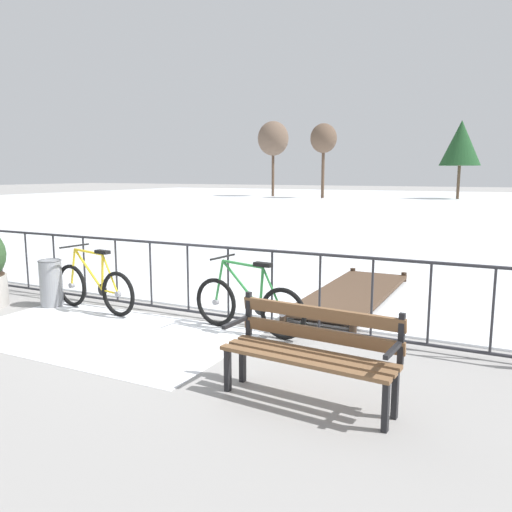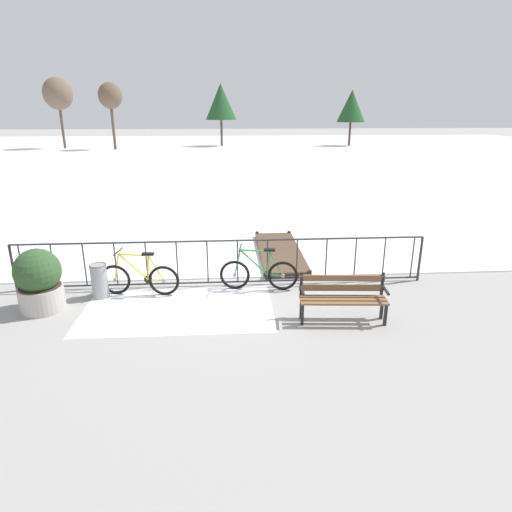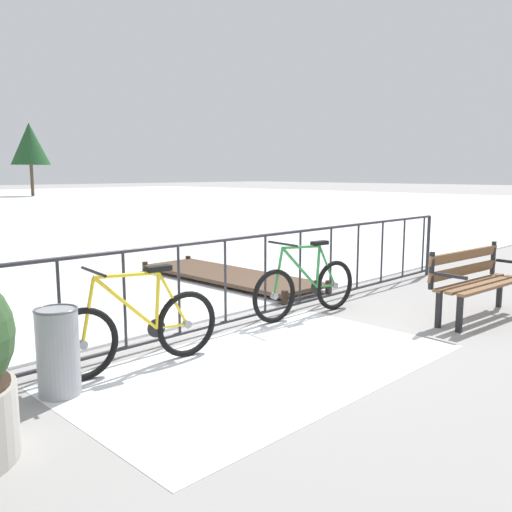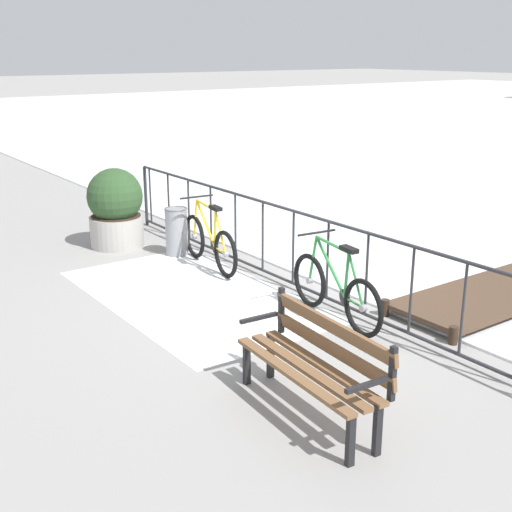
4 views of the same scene
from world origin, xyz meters
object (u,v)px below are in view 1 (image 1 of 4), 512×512
bicycle_near_railing (248,305)px  park_bench (312,346)px  bicycle_second (94,287)px  trash_bin (51,283)px

bicycle_near_railing → park_bench: bearing=-46.8°
bicycle_near_railing → bicycle_second: (-2.55, -0.10, 0.00)m
bicycle_second → park_bench: bicycle_second is taller
trash_bin → park_bench: bearing=-15.8°
bicycle_near_railing → park_bench: 2.12m
bicycle_second → trash_bin: size_ratio=2.33×
bicycle_second → bicycle_near_railing: bearing=2.3°
bicycle_second → trash_bin: bearing=-174.4°
bicycle_second → park_bench: 4.25m
bicycle_near_railing → trash_bin: size_ratio=2.33×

